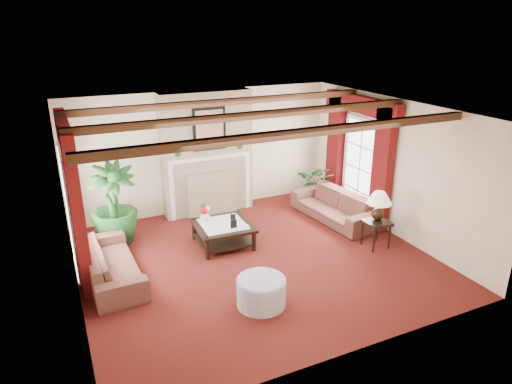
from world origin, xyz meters
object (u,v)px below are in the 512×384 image
side_table (376,234)px  ottoman (261,292)px  potted_palm (115,221)px  coffee_table (223,234)px  sofa_right (334,202)px  sofa_left (111,257)px

side_table → ottoman: size_ratio=0.70×
potted_palm → coffee_table: 2.10m
sofa_right → ottoman: size_ratio=2.88×
sofa_left → side_table: sofa_left is taller
sofa_right → potted_palm: size_ratio=1.32×
side_table → ottoman: 2.92m
potted_palm → coffee_table: size_ratio=1.56×
coffee_table → potted_palm: bearing=154.4°
sofa_right → ottoman: (-2.81, -2.24, -0.19)m
potted_palm → ottoman: size_ratio=2.17×
sofa_right → sofa_left: bearing=-90.4°
potted_palm → side_table: size_ratio=3.08×
potted_palm → side_table: bearing=-27.1°
side_table → ottoman: bearing=-163.7°
coffee_table → side_table: bearing=-24.2°
ottoman → sofa_left: bearing=138.2°
coffee_table → ottoman: size_ratio=1.40×
sofa_left → side_table: bearing=-102.6°
sofa_left → coffee_table: (2.13, 0.39, -0.18)m
coffee_table → sofa_right: bearing=4.9°
sofa_right → side_table: size_ratio=4.08×
sofa_left → sofa_right: bearing=-85.5°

